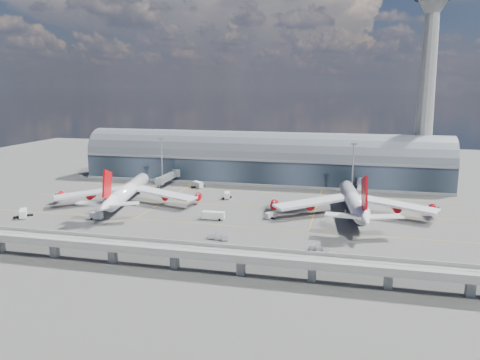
% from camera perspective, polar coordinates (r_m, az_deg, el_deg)
% --- Properties ---
extents(ground, '(500.00, 500.00, 0.00)m').
position_cam_1_polar(ground, '(190.60, -1.91, -4.65)').
color(ground, '#474744').
rests_on(ground, ground).
extents(taxi_lines, '(200.00, 80.12, 0.01)m').
position_cam_1_polar(taxi_lines, '(211.24, -0.31, -3.04)').
color(taxi_lines, gold).
rests_on(taxi_lines, ground).
extents(terminal, '(200.00, 30.00, 28.00)m').
position_cam_1_polar(terminal, '(262.47, 2.60, 2.31)').
color(terminal, '#1C2630').
rests_on(terminal, ground).
extents(control_tower, '(19.00, 19.00, 103.00)m').
position_cam_1_polar(control_tower, '(262.05, 21.80, 10.36)').
color(control_tower, gray).
rests_on(control_tower, ground).
extents(guideway, '(220.00, 8.50, 7.20)m').
position_cam_1_polar(guideway, '(139.30, -8.01, -8.58)').
color(guideway, gray).
rests_on(guideway, ground).
extents(floodlight_mast_left, '(3.00, 0.70, 25.70)m').
position_cam_1_polar(floodlight_mast_left, '(254.81, -9.51, 2.41)').
color(floodlight_mast_left, gray).
rests_on(floodlight_mast_left, ground).
extents(floodlight_mast_right, '(3.00, 0.70, 25.70)m').
position_cam_1_polar(floodlight_mast_right, '(234.80, 13.59, 1.50)').
color(floodlight_mast_right, gray).
rests_on(floodlight_mast_right, ground).
extents(airliner_left, '(66.77, 70.30, 21.52)m').
position_cam_1_polar(airliner_left, '(216.16, -13.62, -1.36)').
color(airliner_left, white).
rests_on(airliner_left, ground).
extents(airliner_right, '(68.65, 71.79, 22.78)m').
position_cam_1_polar(airliner_right, '(197.44, 13.68, -2.63)').
color(airliner_right, white).
rests_on(airliner_right, ground).
extents(jet_bridge_left, '(4.40, 28.00, 7.25)m').
position_cam_1_polar(jet_bridge_left, '(252.77, -8.65, 0.42)').
color(jet_bridge_left, gray).
rests_on(jet_bridge_left, ground).
extents(jet_bridge_right, '(4.40, 32.00, 7.25)m').
position_cam_1_polar(jet_bridge_right, '(232.66, 14.49, -0.76)').
color(jet_bridge_right, gray).
rests_on(jet_bridge_right, ground).
extents(service_truck_0, '(6.34, 7.76, 3.17)m').
position_cam_1_polar(service_truck_0, '(210.47, -24.93, -3.72)').
color(service_truck_0, silver).
rests_on(service_truck_0, ground).
extents(service_truck_1, '(4.99, 2.63, 2.83)m').
position_cam_1_polar(service_truck_1, '(196.74, -17.09, -4.21)').
color(service_truck_1, silver).
rests_on(service_truck_1, ground).
extents(service_truck_2, '(9.13, 3.15, 3.27)m').
position_cam_1_polar(service_truck_2, '(188.13, -3.26, -4.34)').
color(service_truck_2, silver).
rests_on(service_truck_2, ground).
extents(service_truck_3, '(4.53, 5.47, 2.53)m').
position_cam_1_polar(service_truck_3, '(190.31, 3.77, -4.29)').
color(service_truck_3, silver).
rests_on(service_truck_3, ground).
extents(service_truck_4, '(3.76, 5.84, 3.13)m').
position_cam_1_polar(service_truck_4, '(222.40, -1.57, -1.90)').
color(service_truck_4, silver).
rests_on(service_truck_4, ground).
extents(service_truck_5, '(6.91, 6.25, 3.27)m').
position_cam_1_polar(service_truck_5, '(247.19, -5.17, -0.57)').
color(service_truck_5, silver).
rests_on(service_truck_5, ground).
extents(cargo_train_0, '(7.93, 3.23, 1.74)m').
position_cam_1_polar(cargo_train_0, '(164.10, -2.67, -6.99)').
color(cargo_train_0, gray).
rests_on(cargo_train_0, ground).
extents(cargo_train_1, '(6.96, 3.66, 1.54)m').
position_cam_1_polar(cargo_train_1, '(154.97, 9.58, -8.31)').
color(cargo_train_1, gray).
rests_on(cargo_train_1, ground).
extents(cargo_train_2, '(7.02, 2.07, 1.55)m').
position_cam_1_polar(cargo_train_2, '(148.51, 15.88, -9.48)').
color(cargo_train_2, gray).
rests_on(cargo_train_2, ground).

